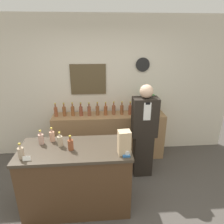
% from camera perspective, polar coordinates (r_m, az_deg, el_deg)
% --- Properties ---
extents(back_wall, '(5.20, 0.09, 2.70)m').
position_cam_1_polar(back_wall, '(3.94, -2.61, 6.67)').
color(back_wall, beige).
rests_on(back_wall, ground_plane).
extents(back_shelf, '(2.15, 0.42, 0.91)m').
position_cam_1_polar(back_shelf, '(4.02, -0.82, -6.81)').
color(back_shelf, '#9E754C').
rests_on(back_shelf, ground_plane).
extents(display_counter, '(1.46, 0.67, 0.95)m').
position_cam_1_polar(display_counter, '(2.96, -9.98, -17.99)').
color(display_counter, '#4C331E').
rests_on(display_counter, ground_plane).
extents(shopkeeper, '(0.41, 0.26, 1.62)m').
position_cam_1_polar(shopkeeper, '(3.41, 9.10, -5.71)').
color(shopkeeper, black).
rests_on(shopkeeper, ground_plane).
extents(potted_plant, '(0.32, 0.32, 0.40)m').
position_cam_1_polar(potted_plant, '(3.87, 10.70, 2.60)').
color(potted_plant, '#B27047').
rests_on(potted_plant, back_shelf).
extents(paper_bag, '(0.16, 0.14, 0.31)m').
position_cam_1_polar(paper_bag, '(2.46, 3.49, -8.70)').
color(paper_bag, tan).
rests_on(paper_bag, display_counter).
extents(tape_dispenser, '(0.09, 0.06, 0.07)m').
position_cam_1_polar(tape_dispenser, '(2.48, 4.20, -12.06)').
color(tape_dispenser, '#2D66A8').
rests_on(tape_dispenser, display_counter).
extents(price_card_left, '(0.09, 0.02, 0.06)m').
position_cam_1_polar(price_card_left, '(2.60, -23.23, -12.11)').
color(price_card_left, white).
rests_on(price_card_left, display_counter).
extents(counter_bottle_0, '(0.07, 0.07, 0.20)m').
position_cam_1_polar(counter_bottle_0, '(2.64, -24.58, -10.51)').
color(counter_bottle_0, tan).
rests_on(counter_bottle_0, display_counter).
extents(counter_bottle_1, '(0.07, 0.07, 0.20)m').
position_cam_1_polar(counter_bottle_1, '(2.87, -19.61, -7.21)').
color(counter_bottle_1, tan).
rests_on(counter_bottle_1, display_counter).
extents(counter_bottle_2, '(0.07, 0.07, 0.20)m').
position_cam_1_polar(counter_bottle_2, '(2.90, -16.74, -6.59)').
color(counter_bottle_2, tan).
rests_on(counter_bottle_2, display_counter).
extents(counter_bottle_3, '(0.07, 0.07, 0.20)m').
position_cam_1_polar(counter_bottle_3, '(2.75, -14.62, -7.94)').
color(counter_bottle_3, tan).
rests_on(counter_bottle_3, display_counter).
extents(counter_bottle_4, '(0.07, 0.07, 0.20)m').
position_cam_1_polar(counter_bottle_4, '(2.63, -11.74, -9.07)').
color(counter_bottle_4, brown).
rests_on(counter_bottle_4, display_counter).
extents(shelf_bottle_0, '(0.07, 0.07, 0.26)m').
position_cam_1_polar(shelf_bottle_0, '(3.87, -15.76, 0.18)').
color(shelf_bottle_0, brown).
rests_on(shelf_bottle_0, back_shelf).
extents(shelf_bottle_1, '(0.07, 0.07, 0.26)m').
position_cam_1_polar(shelf_bottle_1, '(3.84, -13.48, 0.25)').
color(shelf_bottle_1, brown).
rests_on(shelf_bottle_1, back_shelf).
extents(shelf_bottle_2, '(0.07, 0.07, 0.26)m').
position_cam_1_polar(shelf_bottle_2, '(3.82, -11.17, 0.36)').
color(shelf_bottle_2, brown).
rests_on(shelf_bottle_2, back_shelf).
extents(shelf_bottle_3, '(0.07, 0.07, 0.26)m').
position_cam_1_polar(shelf_bottle_3, '(3.79, -8.87, 0.34)').
color(shelf_bottle_3, brown).
rests_on(shelf_bottle_3, back_shelf).
extents(shelf_bottle_4, '(0.07, 0.07, 0.26)m').
position_cam_1_polar(shelf_bottle_4, '(3.78, -6.53, 0.36)').
color(shelf_bottle_4, brown).
rests_on(shelf_bottle_4, back_shelf).
extents(shelf_bottle_5, '(0.07, 0.07, 0.26)m').
position_cam_1_polar(shelf_bottle_5, '(3.79, -4.18, 0.51)').
color(shelf_bottle_5, brown).
rests_on(shelf_bottle_5, back_shelf).
extents(shelf_bottle_6, '(0.07, 0.07, 0.26)m').
position_cam_1_polar(shelf_bottle_6, '(3.78, -1.82, 0.52)').
color(shelf_bottle_6, brown).
rests_on(shelf_bottle_6, back_shelf).
extents(shelf_bottle_7, '(0.07, 0.07, 0.26)m').
position_cam_1_polar(shelf_bottle_7, '(3.81, 0.49, 0.71)').
color(shelf_bottle_7, brown).
rests_on(shelf_bottle_7, back_shelf).
extents(shelf_bottle_8, '(0.07, 0.07, 0.26)m').
position_cam_1_polar(shelf_bottle_8, '(3.82, 2.82, 0.73)').
color(shelf_bottle_8, brown).
rests_on(shelf_bottle_8, back_shelf).
extents(shelf_bottle_9, '(0.07, 0.07, 0.26)m').
position_cam_1_polar(shelf_bottle_9, '(3.82, 5.18, 0.67)').
color(shelf_bottle_9, brown).
rests_on(shelf_bottle_9, back_shelf).
extents(shelf_bottle_10, '(0.07, 0.07, 0.26)m').
position_cam_1_polar(shelf_bottle_10, '(3.87, 7.39, 0.85)').
color(shelf_bottle_10, brown).
rests_on(shelf_bottle_10, back_shelf).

